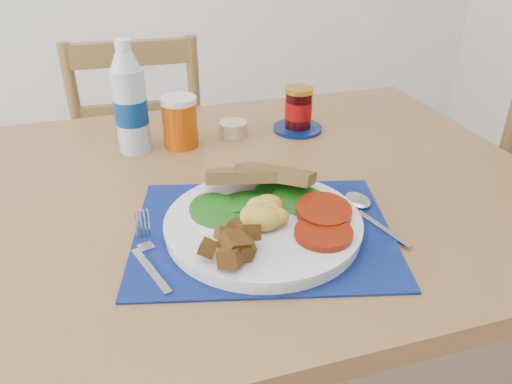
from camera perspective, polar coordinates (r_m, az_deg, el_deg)
table at (r=0.99m, az=-7.65°, el=-4.19°), size 1.40×0.90×0.75m
chair_far at (r=1.69m, az=-13.05°, el=6.02°), size 0.42×0.41×1.09m
placemat at (r=0.82m, az=0.81°, el=-4.49°), size 0.48×0.42×0.00m
breakfast_plate at (r=0.80m, az=0.50°, el=-3.33°), size 0.32×0.32×0.08m
fork at (r=0.78m, az=-12.26°, el=-7.07°), size 0.05×0.17×0.00m
spoon at (r=0.89m, az=12.33°, el=-1.93°), size 0.04×0.18×0.01m
water_bottle at (r=1.09m, az=-14.17°, el=9.73°), size 0.07×0.07×0.24m
juice_glass at (r=1.11m, az=-8.69°, el=7.76°), size 0.08×0.08×0.11m
ramekin at (r=1.17m, az=-2.63°, el=7.24°), size 0.06×0.06×0.03m
jam_on_saucer at (r=1.19m, az=4.86°, el=9.12°), size 0.12×0.12×0.10m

